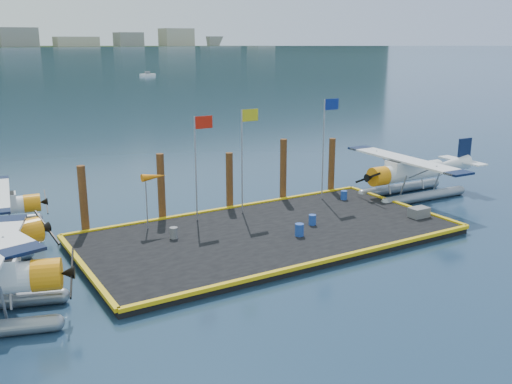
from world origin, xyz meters
TOP-DOWN VIEW (x-y plane):
  - ground at (0.00, 0.00)m, footprint 4000.00×4000.00m
  - dock at (0.00, 0.00)m, footprint 20.00×10.00m
  - dock_bumpers at (0.00, 0.00)m, footprint 20.25×10.25m
  - far_backdrop at (239.91, 1737.52)m, footprint 3050.00×2050.00m
  - seaplane_d at (12.59, 2.17)m, footprint 9.44×10.40m
  - drum_0 at (-4.89, 1.59)m, footprint 0.43×0.43m
  - drum_2 at (2.72, -0.30)m, footprint 0.42×0.42m
  - drum_3 at (1.02, -1.46)m, footprint 0.47×0.47m
  - drum_4 at (7.62, 2.91)m, footprint 0.41×0.41m
  - crate at (9.00, -2.32)m, footprint 1.15×0.76m
  - flagpole_red at (-2.29, 3.80)m, footprint 1.14×0.08m
  - flagpole_yellow at (0.70, 3.80)m, footprint 1.14×0.08m
  - flagpole_blue at (6.70, 3.80)m, footprint 1.14×0.08m
  - windsock at (-5.03, 3.80)m, footprint 1.40×0.44m
  - piling_0 at (-8.50, 5.40)m, footprint 0.44×0.44m
  - piling_1 at (-4.00, 5.40)m, footprint 0.44×0.44m
  - piling_2 at (0.50, 5.40)m, footprint 0.44×0.44m
  - piling_3 at (4.50, 5.40)m, footprint 0.44×0.44m
  - piling_4 at (8.50, 5.40)m, footprint 0.44×0.44m

SIDE VIEW (x-z plane):
  - ground at x=0.00m, z-range 0.00..0.00m
  - dock at x=0.00m, z-range 0.00..0.40m
  - dock_bumpers at x=0.00m, z-range 0.40..0.58m
  - crate at x=9.00m, z-range 0.40..0.97m
  - drum_4 at x=7.62m, z-range 0.40..0.98m
  - drum_2 at x=2.72m, z-range 0.40..0.98m
  - drum_0 at x=-4.89m, z-range 0.40..1.00m
  - drum_3 at x=1.02m, z-range 0.40..1.07m
  - seaplane_d at x=12.59m, z-range -0.24..3.46m
  - piling_2 at x=0.50m, z-range 0.00..3.80m
  - piling_0 at x=-8.50m, z-range 0.00..4.00m
  - piling_4 at x=8.50m, z-range 0.00..4.00m
  - piling_1 at x=-4.00m, z-range 0.00..4.20m
  - piling_3 at x=4.50m, z-range 0.00..4.30m
  - windsock at x=-5.03m, z-range 1.67..4.79m
  - flagpole_red at x=-2.29m, z-range 1.40..7.40m
  - flagpole_yellow at x=0.70m, z-range 1.41..7.61m
  - flagpole_blue at x=6.70m, z-range 1.44..7.94m
  - far_backdrop at x=239.91m, z-range -395.55..414.45m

